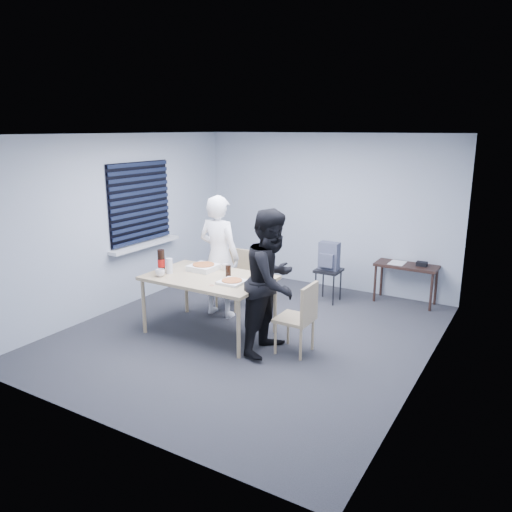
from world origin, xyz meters
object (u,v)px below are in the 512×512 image
Objects in this scene: person_white at (219,256)px; stool at (328,276)px; chair_right at (301,314)px; backpack at (329,256)px; chair_far at (235,274)px; dining_table at (209,281)px; side_table at (406,269)px; soda_bottle at (161,262)px; mug_a at (160,273)px; mug_b at (225,267)px; person_black at (272,282)px.

person_white is 3.36× the size of stool.
chair_right is 1.99m from backpack.
person_white is at bearing -89.03° from chair_far.
dining_table is 0.69m from person_white.
side_table is 1.78× the size of stool.
soda_bottle is at bearing -133.80° from side_table.
person_white is 0.99m from mug_a.
stool is 4.28× the size of mug_a.
chair_far is 1.69× the size of stool.
person_white is 0.40m from mug_b.
person_black reaches higher than stool.
chair_far is 1.49m from backpack.
stool is 1.88m from mug_b.
person_white is at bearing 112.98° from dining_table.
side_table is 3.76m from soda_bottle.
chair_far is at bearing 73.02° from soda_bottle.
mug_a is (-1.42, -2.29, 0.10)m from backpack.
side_table is 2.17× the size of backpack.
backpack is (-0.45, 1.93, 0.23)m from chair_right.
person_white is 5.60× the size of soda_bottle.
person_black is 14.39× the size of mug_a.
backpack is (-1.07, -0.55, 0.19)m from side_table.
chair_right reaches higher than mug_b.
mug_a is (-1.87, -0.36, 0.32)m from chair_right.
backpack is at bearing -130.29° from person_white.
person_black is (1.25, -0.68, 0.00)m from person_white.
mug_b is 0.86m from soda_bottle.
person_white reaches higher than backpack.
side_table is 2.97× the size of soda_bottle.
side_table is 9.39× the size of mug_b.
dining_table is 1.09m from chair_far.
side_table is at bearing -20.47° from person_black.
mug_b is 0.32× the size of soda_bottle.
dining_table is 1.82× the size of chair_far.
person_white is at bearing -130.01° from stool.
dining_table is 0.91× the size of person_black.
person_white is at bearing 64.68° from soda_bottle.
soda_bottle is (-0.67, -0.53, 0.11)m from mug_b.
chair_right is 0.52m from person_black.
mug_b reaches higher than stool.
person_black is at bearing -164.00° from chair_right.
mug_a is (-0.55, -0.32, 0.11)m from dining_table.
person_black is 2.03m from backpack.
backpack is 1.83m from mug_b.
person_white is 4.08× the size of backpack.
chair_far is 0.81m from mug_b.
chair_far reaches higher than mug_a.
dining_table reaches higher than stool.
soda_bottle is at bearing -164.11° from dining_table.
chair_right is at bearing 159.85° from person_white.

